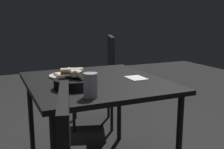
{
  "coord_description": "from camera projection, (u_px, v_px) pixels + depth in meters",
  "views": [
    {
      "loc": [
        1.76,
        -0.66,
        1.14
      ],
      "look_at": [
        0.06,
        0.1,
        0.75
      ],
      "focal_mm": 44.26,
      "sensor_mm": 36.0,
      "label": 1
    }
  ],
  "objects": [
    {
      "name": "dining_table",
      "position": [
        96.0,
        89.0,
        1.93
      ],
      "size": [
        1.0,
        0.91,
        0.71
      ],
      "color": "black",
      "rests_on": "ground"
    },
    {
      "name": "pizza_plate",
      "position": [
        66.0,
        75.0,
        2.03
      ],
      "size": [
        0.24,
        0.24,
        0.04
      ],
      "color": "white",
      "rests_on": "dining_table"
    },
    {
      "name": "bread_basket",
      "position": [
        74.0,
        82.0,
        1.7
      ],
      "size": [
        0.25,
        0.25,
        0.12
      ],
      "color": "black",
      "rests_on": "dining_table"
    },
    {
      "name": "beer_glass",
      "position": [
        91.0,
        86.0,
        1.5
      ],
      "size": [
        0.08,
        0.08,
        0.13
      ],
      "color": "silver",
      "rests_on": "dining_table"
    },
    {
      "name": "napkin",
      "position": [
        136.0,
        78.0,
        1.98
      ],
      "size": [
        0.16,
        0.12,
        0.0
      ],
      "color": "white",
      "rests_on": "dining_table"
    },
    {
      "name": "chair_near",
      "position": [
        101.0,
        77.0,
        2.88
      ],
      "size": [
        0.56,
        0.56,
        0.95
      ],
      "color": "black",
      "rests_on": "ground"
    }
  ]
}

